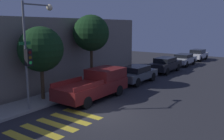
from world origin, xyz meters
TOP-DOWN VIEW (x-y plane):
  - ground_plane at (0.00, 0.00)m, footprint 60.00×60.00m
  - sidewalk at (0.00, 4.30)m, footprint 26.00×2.20m
  - building_row at (0.00, 8.80)m, footprint 26.00×6.00m
  - crosswalk at (-2.87, 0.80)m, footprint 5.05×2.60m
  - traffic_light_pole at (-1.59, 3.37)m, footprint 2.31×0.56m
  - pickup_truck at (2.23, 2.10)m, footprint 5.32×2.12m
  - sedan_near_corner at (7.67, 2.10)m, footprint 4.32×1.76m
  - sedan_middle at (13.50, 2.10)m, footprint 4.65×1.79m
  - sedan_far_end at (18.95, 2.10)m, footprint 4.35×1.80m
  - sedan_tail_of_row at (24.47, 2.10)m, footprint 4.28×1.79m
  - tree_near_corner at (-0.21, 4.41)m, footprint 2.78×2.78m
  - tree_midblock at (4.59, 4.41)m, footprint 2.76×2.76m

SIDE VIEW (x-z plane):
  - ground_plane at x=0.00m, z-range 0.00..0.00m
  - crosswalk at x=-2.87m, z-range 0.00..0.00m
  - sidewalk at x=0.00m, z-range 0.00..0.14m
  - sedan_far_end at x=18.95m, z-range 0.07..1.43m
  - sedan_near_corner at x=7.67m, z-range 0.06..1.48m
  - sedan_tail_of_row at x=24.47m, z-range 0.05..1.53m
  - sedan_middle at x=13.50m, z-range 0.06..1.57m
  - pickup_truck at x=2.23m, z-range 0.02..1.84m
  - building_row at x=0.00m, z-range 0.00..5.27m
  - tree_near_corner at x=-0.21m, z-range 0.94..5.61m
  - traffic_light_pole at x=-1.59m, z-range 0.74..6.72m
  - tree_midblock at x=4.59m, z-range 1.37..6.90m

